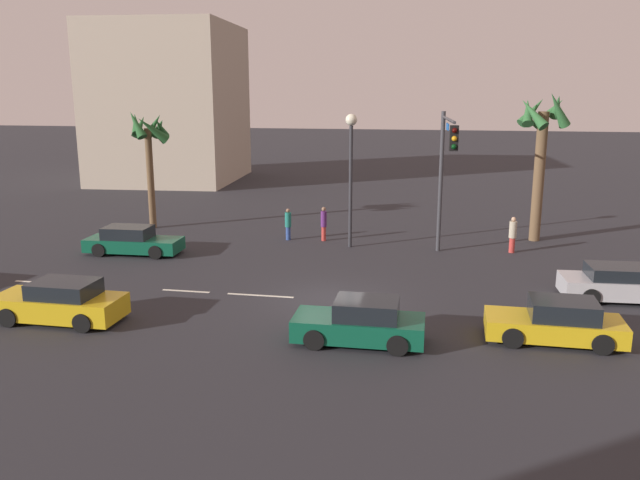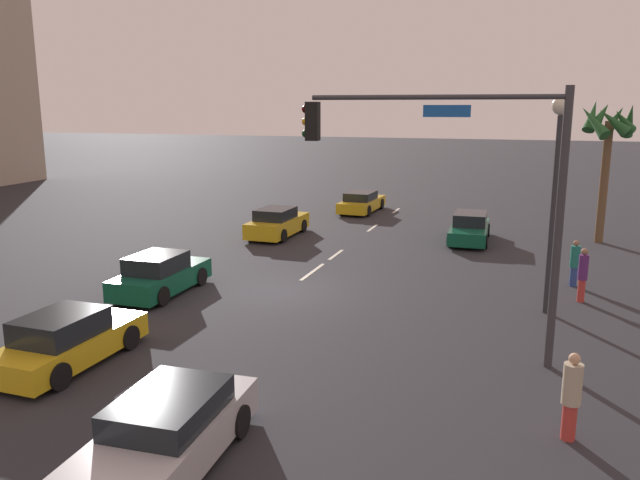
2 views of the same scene
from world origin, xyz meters
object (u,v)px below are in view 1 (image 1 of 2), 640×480
object	(u,v)px
car_1	(361,323)
pedestrian_1	(324,223)
car_5	(60,303)
palm_tree_1	(541,137)
traffic_signal	(445,161)
streetlamp	(351,156)
car_0	(624,284)
palm_tree_0	(149,137)
pedestrian_0	(513,234)
building_2	(170,104)
pedestrian_2	(288,223)
car_4	(556,323)
car_3	(132,241)

from	to	relation	value
car_1	pedestrian_1	xyz separation A→B (m)	(-3.61, 13.43, 0.31)
car_5	palm_tree_1	distance (m)	23.70
traffic_signal	streetlamp	xyz separation A→B (m)	(-4.46, 2.07, -0.04)
car_0	palm_tree_0	size ratio (longest dim) A/B	0.70
car_5	palm_tree_0	size ratio (longest dim) A/B	0.65
car_1	traffic_signal	size ratio (longest dim) A/B	0.60
car_1	palm_tree_1	size ratio (longest dim) A/B	0.53
pedestrian_1	palm_tree_1	world-z (taller)	palm_tree_1
car_5	pedestrian_0	distance (m)	20.29
streetlamp	palm_tree_0	bearing A→B (deg)	168.09
palm_tree_1	building_2	world-z (taller)	building_2
palm_tree_0	pedestrian_0	bearing A→B (deg)	-6.28
traffic_signal	palm_tree_1	world-z (taller)	palm_tree_1
streetlamp	palm_tree_0	distance (m)	11.83
car_5	pedestrian_2	xyz separation A→B (m)	(4.69, 13.26, 0.22)
streetlamp	car_5	bearing A→B (deg)	-123.29
building_2	streetlamp	bearing A→B (deg)	-53.58
pedestrian_1	palm_tree_1	size ratio (longest dim) A/B	0.23
pedestrian_2	palm_tree_1	bearing A→B (deg)	10.31
car_4	palm_tree_1	world-z (taller)	palm_tree_1
pedestrian_0	traffic_signal	bearing A→B (deg)	-144.57
car_1	pedestrian_1	bearing A→B (deg)	105.04
car_3	pedestrian_2	xyz separation A→B (m)	(6.60, 4.25, 0.26)
traffic_signal	streetlamp	size ratio (longest dim) A/B	1.02
car_3	pedestrian_0	world-z (taller)	pedestrian_0
traffic_signal	car_5	bearing A→B (deg)	-140.79
streetlamp	palm_tree_0	xyz separation A→B (m)	(-11.56, 2.44, 0.56)
car_3	car_4	world-z (taller)	car_4
pedestrian_1	palm_tree_0	size ratio (longest dim) A/B	0.27
streetlamp	building_2	world-z (taller)	building_2
traffic_signal	pedestrian_1	size ratio (longest dim) A/B	3.76
car_5	palm_tree_0	distance (m)	15.79
car_0	traffic_signal	distance (m)	8.88
palm_tree_0	streetlamp	bearing A→B (deg)	-11.91
car_3	pedestrian_0	size ratio (longest dim) A/B	2.62
pedestrian_2	building_2	distance (m)	26.51
pedestrian_0	pedestrian_1	world-z (taller)	pedestrian_1
car_4	palm_tree_1	xyz separation A→B (m)	(1.19, 14.37, 4.72)
car_1	car_3	size ratio (longest dim) A/B	0.88
pedestrian_1	palm_tree_0	world-z (taller)	palm_tree_0
car_5	streetlamp	bearing A→B (deg)	56.71
streetlamp	building_2	xyz separation A→B (m)	(-18.69, 21.85, 2.01)
pedestrian_1	building_2	world-z (taller)	building_2
car_4	palm_tree_0	bearing A→B (deg)	145.24
car_3	palm_tree_1	distance (m)	20.80
car_5	traffic_signal	distance (m)	16.66
palm_tree_0	building_2	xyz separation A→B (m)	(-7.12, 19.41, 1.45)
streetlamp	pedestrian_2	xyz separation A→B (m)	(-3.39, 0.95, -3.67)
car_5	pedestrian_1	xyz separation A→B (m)	(6.55, 13.40, 0.30)
pedestrian_0	pedestrian_2	xyz separation A→B (m)	(-11.20, 0.64, -0.04)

